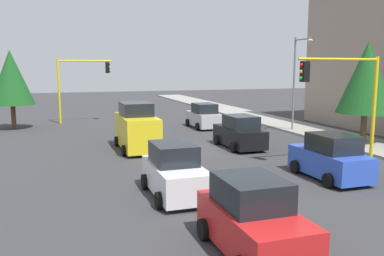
% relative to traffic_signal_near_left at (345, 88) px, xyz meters
% --- Properties ---
extents(ground_plane, '(120.00, 120.00, 0.00)m').
position_rel_traffic_signal_near_left_xyz_m(ground_plane, '(-6.00, -5.64, -3.79)').
color(ground_plane, '#353538').
extents(sidewalk_kerb, '(80.00, 4.00, 0.15)m').
position_rel_traffic_signal_near_left_xyz_m(sidewalk_kerb, '(-11.00, 4.86, -3.72)').
color(sidewalk_kerb, gray).
rests_on(sidewalk_kerb, ground).
extents(lane_arrow_near, '(2.40, 1.10, 1.10)m').
position_rel_traffic_signal_near_left_xyz_m(lane_arrow_near, '(5.51, -8.64, -3.78)').
color(lane_arrow_near, silver).
rests_on(lane_arrow_near, ground).
extents(traffic_signal_near_left, '(0.36, 4.59, 5.33)m').
position_rel_traffic_signal_near_left_xyz_m(traffic_signal_near_left, '(0.00, 0.00, 0.00)').
color(traffic_signal_near_left, yellow).
rests_on(traffic_signal_near_left, ground).
extents(traffic_signal_far_right, '(0.36, 4.59, 5.52)m').
position_rel_traffic_signal_near_left_xyz_m(traffic_signal_far_right, '(-20.00, -11.32, 0.12)').
color(traffic_signal_far_right, yellow).
rests_on(traffic_signal_far_right, ground).
extents(street_lamp_curbside, '(2.15, 0.28, 7.00)m').
position_rel_traffic_signal_near_left_xyz_m(street_lamp_curbside, '(-9.61, 3.56, 0.56)').
color(street_lamp_curbside, slate).
rests_on(street_lamp_curbside, ground).
extents(tree_roadside_near, '(3.51, 3.51, 6.38)m').
position_rel_traffic_signal_near_left_xyz_m(tree_roadside_near, '(-4.00, 4.86, 0.38)').
color(tree_roadside_near, brown).
rests_on(tree_roadside_near, ground).
extents(tree_opposite_side, '(3.39, 3.39, 6.16)m').
position_rel_traffic_signal_near_left_xyz_m(tree_opposite_side, '(-18.00, -16.64, 0.24)').
color(tree_opposite_side, brown).
rests_on(tree_opposite_side, ground).
extents(delivery_van_yellow, '(4.80, 2.22, 2.77)m').
position_rel_traffic_signal_near_left_xyz_m(delivery_van_yellow, '(-6.89, -8.93, -2.51)').
color(delivery_van_yellow, yellow).
rests_on(delivery_van_yellow, ground).
extents(car_white, '(3.88, 2.02, 1.98)m').
position_rel_traffic_signal_near_left_xyz_m(car_white, '(2.09, -9.19, -2.89)').
color(car_white, white).
rests_on(car_white, ground).
extents(car_silver, '(4.02, 2.10, 1.98)m').
position_rel_traffic_signal_near_left_xyz_m(car_silver, '(-13.82, -2.21, -2.89)').
color(car_silver, '#B2B5BA').
rests_on(car_silver, ground).
extents(car_black, '(4.13, 2.09, 1.98)m').
position_rel_traffic_signal_near_left_xyz_m(car_black, '(-5.51, -2.95, -2.89)').
color(car_black, black).
rests_on(car_black, ground).
extents(car_red, '(3.81, 2.08, 1.98)m').
position_rel_traffic_signal_near_left_xyz_m(car_red, '(7.28, -8.57, -2.89)').
color(car_red, red).
rests_on(car_red, ground).
extents(car_blue, '(3.85, 2.07, 1.98)m').
position_rel_traffic_signal_near_left_xyz_m(car_blue, '(1.96, -2.14, -2.89)').
color(car_blue, blue).
rests_on(car_blue, ground).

